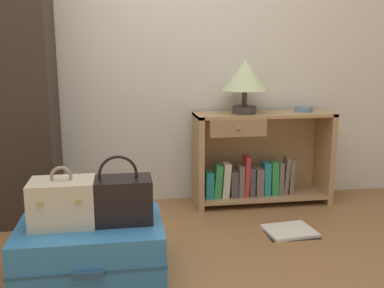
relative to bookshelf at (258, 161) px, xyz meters
name	(u,v)px	position (x,y,z in m)	size (l,w,h in m)	color
back_wall	(140,24)	(-0.83, 0.22, 0.99)	(6.40, 0.10, 2.60)	silver
bookshelf	(258,161)	(0.00, 0.00, 0.00)	(1.00, 0.32, 0.67)	tan
table_lamp	(245,77)	(-0.12, -0.01, 0.61)	(0.32, 0.32, 0.38)	#3D3838
bowl	(304,109)	(0.34, 0.01, 0.38)	(0.13, 0.13, 0.04)	slate
suitcase_large	(92,249)	(-1.15, -0.94, -0.18)	(0.72, 0.53, 0.28)	teal
train_case	(63,202)	(-1.27, -0.94, 0.08)	(0.31, 0.23, 0.30)	beige
handbag	(119,199)	(-1.00, -0.94, 0.08)	(0.32, 0.19, 0.34)	black
open_book_on_floor	(290,231)	(0.03, -0.59, -0.31)	(0.32, 0.27, 0.02)	white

